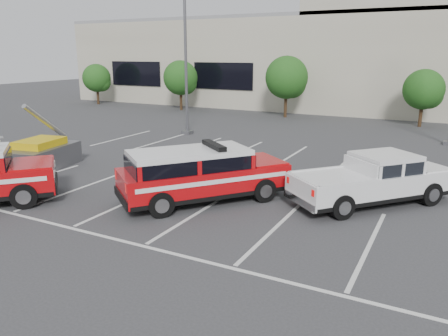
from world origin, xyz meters
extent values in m
plane|color=#333335|center=(0.00, 0.00, 0.00)|extent=(120.00, 120.00, 0.00)
cube|color=silver|center=(0.00, 4.50, 0.01)|extent=(23.00, 15.00, 0.01)
cube|color=beige|center=(0.00, 32.00, 4.00)|extent=(60.00, 15.00, 8.00)
cube|color=gray|center=(0.00, 32.00, 8.15)|extent=(60.00, 15.00, 0.30)
cube|color=beige|center=(2.00, 30.50, 9.00)|extent=(14.00, 12.00, 2.00)
cylinder|color=#3F2B19|center=(-25.00, 22.00, 0.76)|extent=(0.24, 0.24, 1.51)
sphere|color=#144D16|center=(-25.00, 22.00, 2.60)|extent=(2.77, 2.77, 2.77)
sphere|color=#144D16|center=(-24.60, 22.20, 2.18)|extent=(1.85, 1.85, 1.85)
cylinder|color=#3F2B19|center=(-15.00, 22.00, 0.84)|extent=(0.24, 0.24, 1.67)
sphere|color=#144D16|center=(-15.00, 22.00, 2.88)|extent=(3.07, 3.07, 3.07)
sphere|color=#144D16|center=(-14.60, 22.20, 2.42)|extent=(2.05, 2.05, 2.05)
cylinder|color=#3F2B19|center=(-5.00, 22.00, 0.92)|extent=(0.24, 0.24, 1.84)
sphere|color=#144D16|center=(-5.00, 22.00, 3.16)|extent=(3.37, 3.37, 3.37)
sphere|color=#144D16|center=(-4.60, 22.20, 2.65)|extent=(2.24, 2.24, 2.24)
cylinder|color=#3F2B19|center=(5.00, 22.00, 0.76)|extent=(0.24, 0.24, 1.51)
sphere|color=#144D16|center=(5.00, 22.00, 2.60)|extent=(2.77, 2.77, 2.77)
sphere|color=#144D16|center=(5.40, 22.20, 2.18)|extent=(1.85, 1.85, 1.85)
cube|color=#59595E|center=(-8.00, 12.00, 0.10)|extent=(0.60, 0.60, 0.20)
cylinder|color=#59595E|center=(-8.00, 12.00, 5.00)|extent=(0.18, 0.18, 10.00)
cube|color=#AC080C|center=(-0.44, 1.20, 0.80)|extent=(5.25, 5.83, 0.88)
cube|color=black|center=(-0.77, 0.79, 1.47)|extent=(4.07, 4.41, 0.46)
cube|color=silver|center=(-0.77, 0.79, 1.79)|extent=(3.98, 4.32, 0.17)
cube|color=black|center=(-0.21, 1.50, 1.96)|extent=(1.40, 1.20, 0.16)
cube|color=silver|center=(4.79, 3.58, 0.74)|extent=(5.16, 5.49, 0.81)
cube|color=black|center=(5.12, 3.96, 1.35)|extent=(2.65, 2.66, 0.43)
cube|color=silver|center=(5.12, 3.96, 1.64)|extent=(2.59, 2.61, 0.15)
cube|color=#59595E|center=(-9.25, 1.70, 0.50)|extent=(2.56, 3.57, 1.00)
cube|color=gold|center=(-9.25, 1.70, 1.13)|extent=(1.79, 2.23, 0.36)
cylinder|color=#A5A5A8|center=(-9.35, 2.23, 1.99)|extent=(0.70, 2.64, 1.94)
camera|label=1|loc=(6.97, -11.43, 5.06)|focal=35.00mm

